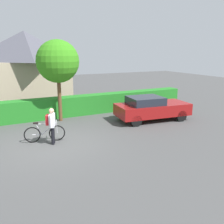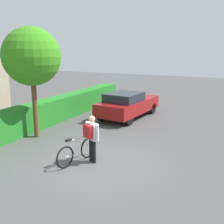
{
  "view_description": "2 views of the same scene",
  "coord_description": "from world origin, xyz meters",
  "px_view_note": "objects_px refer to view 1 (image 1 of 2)",
  "views": [
    {
      "loc": [
        -2.14,
        -10.2,
        3.99
      ],
      "look_at": [
        3.36,
        0.82,
        0.9
      ],
      "focal_mm": 39.48,
      "sensor_mm": 36.0,
      "label": 1
    },
    {
      "loc": [
        -7.23,
        -4.18,
        3.74
      ],
      "look_at": [
        2.98,
        0.7,
        1.04
      ],
      "focal_mm": 43.16,
      "sensor_mm": 36.0,
      "label": 2
    }
  ],
  "objects_px": {
    "person_rider": "(51,123)",
    "tree_kerbside": "(58,62)",
    "parked_car_near": "(151,108)",
    "bicycle": "(45,133)"
  },
  "relations": [
    {
      "from": "person_rider",
      "to": "tree_kerbside",
      "type": "bearing_deg",
      "value": 69.47
    },
    {
      "from": "person_rider",
      "to": "tree_kerbside",
      "type": "height_order",
      "value": "tree_kerbside"
    },
    {
      "from": "person_rider",
      "to": "parked_car_near",
      "type": "bearing_deg",
      "value": 11.3
    },
    {
      "from": "parked_car_near",
      "to": "tree_kerbside",
      "type": "bearing_deg",
      "value": 154.68
    },
    {
      "from": "bicycle",
      "to": "person_rider",
      "type": "distance_m",
      "value": 0.75
    },
    {
      "from": "tree_kerbside",
      "to": "person_rider",
      "type": "bearing_deg",
      "value": -110.53
    },
    {
      "from": "parked_car_near",
      "to": "person_rider",
      "type": "bearing_deg",
      "value": -168.7
    },
    {
      "from": "person_rider",
      "to": "tree_kerbside",
      "type": "relative_size",
      "value": 0.35
    },
    {
      "from": "parked_car_near",
      "to": "bicycle",
      "type": "distance_m",
      "value": 6.36
    },
    {
      "from": "bicycle",
      "to": "person_rider",
      "type": "relative_size",
      "value": 1.1
    }
  ]
}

